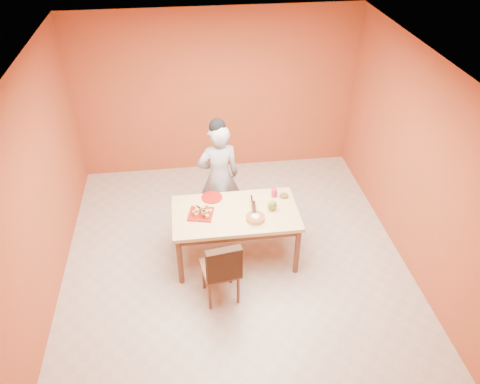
{
  "coord_description": "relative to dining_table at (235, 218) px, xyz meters",
  "views": [
    {
      "loc": [
        -0.53,
        -4.46,
        4.43
      ],
      "look_at": [
        0.09,
        0.3,
        0.98
      ],
      "focal_mm": 35.0,
      "sensor_mm": 36.0,
      "label": 1
    }
  ],
  "objects": [
    {
      "name": "checker_tin",
      "position": [
        0.68,
        0.24,
        0.11
      ],
      "size": [
        0.14,
        0.14,
        0.03
      ],
      "primitive_type": "cylinder",
      "rotation": [
        0.0,
        0.0,
        -0.26
      ],
      "color": "#38240F",
      "rests_on": "dining_table"
    },
    {
      "name": "wall_left",
      "position": [
        -2.27,
        -0.18,
        0.68
      ],
      "size": [
        0.0,
        5.0,
        5.0
      ],
      "primitive_type": "plane",
      "rotation": [
        1.57,
        0.0,
        1.57
      ],
      "color": "#C0472C",
      "rests_on": "floor"
    },
    {
      "name": "dining_table",
      "position": [
        0.0,
        0.0,
        0.0
      ],
      "size": [
        1.6,
        0.9,
        0.76
      ],
      "color": "#E5C278",
      "rests_on": "floor"
    },
    {
      "name": "sponge_cake",
      "position": [
        0.22,
        -0.2,
        0.13
      ],
      "size": [
        0.3,
        0.3,
        0.06
      ],
      "primitive_type": "cylinder",
      "rotation": [
        0.0,
        0.0,
        0.31
      ],
      "color": "gold",
      "rests_on": "white_cake_plate"
    },
    {
      "name": "pastry_platter",
      "position": [
        -0.44,
        0.0,
        0.1
      ],
      "size": [
        0.36,
        0.36,
        0.02
      ],
      "primitive_type": "cube",
      "rotation": [
        0.0,
        0.0,
        -0.23
      ],
      "color": "maroon",
      "rests_on": "dining_table"
    },
    {
      "name": "pastry_pile",
      "position": [
        -0.44,
        0.0,
        0.16
      ],
      "size": [
        0.27,
        0.27,
        0.09
      ],
      "primitive_type": null,
      "color": "tan",
      "rests_on": "pastry_platter"
    },
    {
      "name": "cake_server",
      "position": [
        0.23,
        -0.02,
        0.17
      ],
      "size": [
        0.07,
        0.26,
        0.01
      ],
      "primitive_type": "cube",
      "rotation": [
        0.0,
        0.0,
        -0.08
      ],
      "color": "silver",
      "rests_on": "sponge_cake"
    },
    {
      "name": "dining_chair",
      "position": [
        -0.27,
        -0.69,
        -0.18
      ],
      "size": [
        0.49,
        0.56,
        0.94
      ],
      "rotation": [
        0.0,
        0.0,
        0.15
      ],
      "color": "brown",
      "rests_on": "floor"
    },
    {
      "name": "ceiling",
      "position": [
        -0.02,
        -0.18,
        2.03
      ],
      "size": [
        5.0,
        5.0,
        0.0
      ],
      "primitive_type": "plane",
      "rotation": [
        3.14,
        0.0,
        0.0
      ],
      "color": "silver",
      "rests_on": "wall_back"
    },
    {
      "name": "red_dinner_plate",
      "position": [
        -0.27,
        0.34,
        0.1
      ],
      "size": [
        0.29,
        0.29,
        0.02
      ],
      "primitive_type": "cylinder",
      "rotation": [
        0.0,
        0.0,
        0.06
      ],
      "color": "maroon",
      "rests_on": "dining_table"
    },
    {
      "name": "white_cake_plate",
      "position": [
        0.22,
        -0.2,
        0.1
      ],
      "size": [
        0.33,
        0.33,
        0.01
      ],
      "primitive_type": "cylinder",
      "rotation": [
        0.0,
        0.0,
        0.18
      ],
      "color": "silver",
      "rests_on": "dining_table"
    },
    {
      "name": "floor",
      "position": [
        -0.02,
        -0.18,
        -0.67
      ],
      "size": [
        5.0,
        5.0,
        0.0
      ],
      "primitive_type": "plane",
      "color": "beige",
      "rests_on": "ground"
    },
    {
      "name": "person",
      "position": [
        -0.14,
        0.74,
        0.15
      ],
      "size": [
        0.65,
        0.48,
        1.63
      ],
      "primitive_type": "imported",
      "rotation": [
        0.0,
        0.0,
        3.3
      ],
      "color": "#98989A",
      "rests_on": "floor"
    },
    {
      "name": "magenta_glass",
      "position": [
        0.55,
        0.27,
        0.15
      ],
      "size": [
        0.09,
        0.09,
        0.11
      ],
      "primitive_type": "cylinder",
      "rotation": [
        0.0,
        0.0,
        -0.2
      ],
      "color": "#B41B42",
      "rests_on": "dining_table"
    },
    {
      "name": "wall_right",
      "position": [
        2.23,
        -0.18,
        0.68
      ],
      "size": [
        0.0,
        5.0,
        5.0
      ],
      "primitive_type": "plane",
      "rotation": [
        1.57,
        0.0,
        -1.57
      ],
      "color": "#C0472C",
      "rests_on": "floor"
    },
    {
      "name": "wall_back",
      "position": [
        -0.02,
        2.32,
        0.68
      ],
      "size": [
        4.5,
        0.0,
        4.5
      ],
      "primitive_type": "plane",
      "rotation": [
        1.57,
        0.0,
        0.0
      ],
      "color": "#C0472C",
      "rests_on": "floor"
    },
    {
      "name": "egg_ornament",
      "position": [
        0.47,
        -0.02,
        0.17
      ],
      "size": [
        0.14,
        0.12,
        0.15
      ],
      "primitive_type": "ellipsoid",
      "rotation": [
        0.0,
        0.0,
        -0.17
      ],
      "color": "olive",
      "rests_on": "dining_table"
    }
  ]
}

